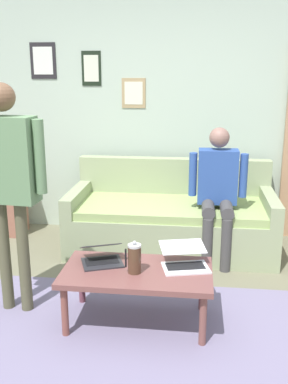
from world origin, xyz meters
name	(u,v)px	position (x,y,z in m)	size (l,w,h in m)	color
ground_plane	(127,333)	(0.00, 0.00, 0.00)	(7.68, 7.68, 0.00)	#6C6951
area_rug	(135,328)	(-0.06, -0.05, 0.00)	(2.60, 1.42, 0.01)	slate
back_wall	(156,112)	(0.00, -2.20, 1.35)	(7.04, 0.11, 2.70)	#ADBEAB
couch	(171,220)	(-0.22, -1.61, 0.30)	(2.05, 0.94, 0.88)	#929E75
coffee_table	(137,276)	(-0.06, -0.15, 0.37)	(1.07, 0.59, 0.42)	brown
laptop_left	(185,260)	(-0.39, -0.26, 0.46)	(0.40, 0.41, 0.14)	silver
laptop_center	(102,257)	(0.22, -0.26, 0.46)	(0.37, 0.37, 0.16)	#28282D
french_press	(134,258)	(-0.04, -0.11, 0.52)	(0.12, 0.10, 0.24)	#4C3323
side_shelf	(4,202)	(1.67, -1.82, 0.36)	(0.42, 0.32, 0.72)	#905A49
flower_vase	(0,153)	(1.68, -1.82, 0.92)	(0.10, 0.09, 0.48)	#A194A2
person_standing	(7,171)	(0.89, -0.24, 1.10)	(0.60, 0.23, 1.72)	brown
person_seated	(218,187)	(-0.66, -1.38, 0.73)	(0.55, 0.51, 1.28)	#424040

